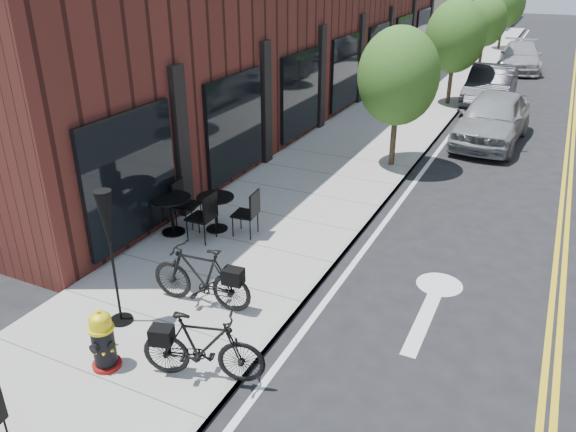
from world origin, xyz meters
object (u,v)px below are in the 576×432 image
Objects in this scene: bicycle_right at (203,347)px; parked_car_a at (493,118)px; bicycle_left at (201,276)px; bistro_set_b at (172,210)px; patio_umbrella at (108,231)px; parked_car_c at (520,57)px; bistro_set_c at (216,208)px; parked_car_b at (491,86)px; fire_hydrant at (103,341)px.

parked_car_a is at bearing -24.98° from bicycle_right.
parked_car_a is at bearing 161.05° from bicycle_left.
bicycle_left is at bearing -44.53° from bistro_set_b.
patio_umbrella reaches higher than parked_car_c.
bicycle_right is 0.94× the size of bistro_set_c.
patio_umbrella reaches higher than bistro_set_c.
bistro_set_b is at bearing -113.89° from parked_car_a.
bistro_set_c is at bearing -106.14° from parked_car_c.
bistro_set_b is at bearing -106.67° from parked_car_b.
patio_umbrella is at bearing -100.51° from parked_car_b.
bistro_set_b is 0.42× the size of parked_car_a.
parked_car_a is at bearing -81.87° from parked_car_b.
bicycle_left is 0.93× the size of bistro_set_b.
bicycle_left is at bearing 18.14° from bicycle_right.
parked_car_c reaches higher than bicycle_left.
bicycle_left is 0.39× the size of parked_car_b.
parked_car_a is 1.00× the size of parked_car_b.
bistro_set_b is 15.71m from parked_car_b.
bistro_set_c is at bearing -104.49° from parked_car_b.
parked_car_a is (4.04, 13.05, -0.97)m from patio_umbrella.
parked_car_b is 8.54m from parked_car_c.
bistro_set_c is (0.76, 0.55, -0.03)m from bistro_set_b.
parked_car_b reaches higher than bicycle_left.
bistro_set_b is 11.31m from parked_car_a.
bicycle_right is at bearing -49.00° from bistro_set_b.
bicycle_left is at bearing -67.64° from bistro_set_c.
parked_car_c is at bearing 87.53° from parked_car_b.
bicycle_left is 0.80× the size of patio_umbrella.
bicycle_left is at bearing 84.99° from fire_hydrant.
patio_umbrella is at bearing -88.62° from bistro_set_c.
bistro_set_c is 0.40× the size of parked_car_b.
parked_car_b reaches higher than bistro_set_b.
bicycle_right reaches higher than bistro_set_c.
bicycle_left is 2.89m from bistro_set_c.
bistro_set_b reaches higher than bistro_set_c.
bicycle_right is 4.75m from bistro_set_c.
patio_umbrella reaches higher than parked_car_b.
bicycle_left is 12.45m from parked_car_a.
parked_car_a is (4.44, 9.49, 0.18)m from bistro_set_c.
fire_hydrant is 1.64m from patio_umbrella.
patio_umbrella is (-0.93, -0.99, 1.10)m from bicycle_left.
parked_car_b is (3.71, 14.51, 0.15)m from bistro_set_c.
fire_hydrant is 19.23m from parked_car_b.
bistro_set_c is 0.40× the size of parked_car_a.
parked_car_c is (2.73, 25.62, 0.03)m from bicycle_left.
bicycle_left is 25.76m from parked_car_c.
patio_umbrella is at bearing 58.28° from bicycle_right.
bicycle_left is at bearing -100.96° from parked_car_a.
parked_car_b is at bearing -98.48° from parked_car_c.
parked_car_c is at bearing 89.26° from fire_hydrant.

